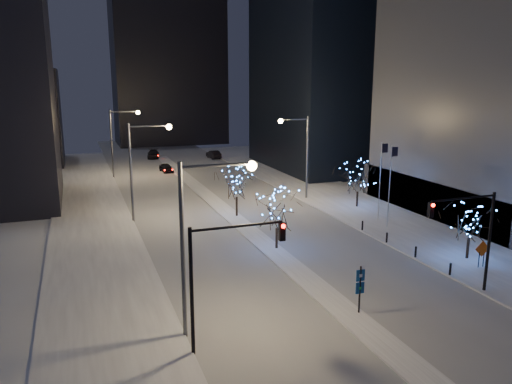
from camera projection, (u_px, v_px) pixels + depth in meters
name	position (u px, v px, depth m)	size (l,w,h in m)	color
ground	(358.00, 323.00, 29.69)	(160.00, 160.00, 0.00)	white
road	(208.00, 197.00, 61.77)	(20.00, 130.00, 0.02)	#AEB2BD
median	(219.00, 206.00, 57.17)	(2.00, 80.00, 0.15)	white
east_sidewalk	(381.00, 216.00, 53.02)	(10.00, 90.00, 0.15)	white
west_sidewalk	(96.00, 246.00, 43.32)	(8.00, 90.00, 0.15)	white
filler_west_far	(3.00, 118.00, 83.40)	(18.00, 16.00, 16.00)	black
horizon_block	(167.00, 49.00, 111.43)	(24.00, 14.00, 42.00)	black
street_lamp_w_near	(201.00, 224.00, 27.11)	(4.40, 0.56, 10.00)	#595E66
street_lamp_w_mid	(141.00, 158.00, 50.03)	(4.40, 0.56, 10.00)	#595E66
street_lamp_w_far	(119.00, 134.00, 72.94)	(4.40, 0.56, 10.00)	#595E66
street_lamp_east	(300.00, 147.00, 59.15)	(3.90, 0.56, 10.00)	#595E66
traffic_signal_west	(221.00, 266.00, 25.82)	(5.26, 0.43, 7.00)	black
traffic_signal_east	(472.00, 227.00, 32.55)	(5.26, 0.43, 7.00)	black
flagpoles	(386.00, 178.00, 48.92)	(1.35, 2.60, 8.00)	silver
bollards	(401.00, 244.00, 42.14)	(0.16, 12.16, 0.90)	black
car_near	(166.00, 168.00, 78.52)	(1.59, 3.94, 1.34)	black
car_mid	(214.00, 154.00, 92.51)	(1.54, 4.41, 1.45)	black
car_far	(153.00, 154.00, 92.64)	(2.07, 5.09, 1.48)	black
holiday_tree_median_near	(277.00, 211.00, 41.93)	(5.16, 5.16, 5.14)	black
holiday_tree_median_far	(236.00, 183.00, 52.03)	(4.26, 4.26, 5.37)	black
holiday_tree_plaza_near	(470.00, 222.00, 39.55)	(4.12, 4.12, 4.65)	black
holiday_tree_plaza_far	(358.00, 178.00, 56.00)	(5.35, 5.35, 5.16)	black
wayfinding_sign	(360.00, 285.00, 30.40)	(0.56, 0.11, 3.17)	black
construction_sign	(482.00, 251.00, 38.00)	(1.28, 0.12, 2.11)	black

